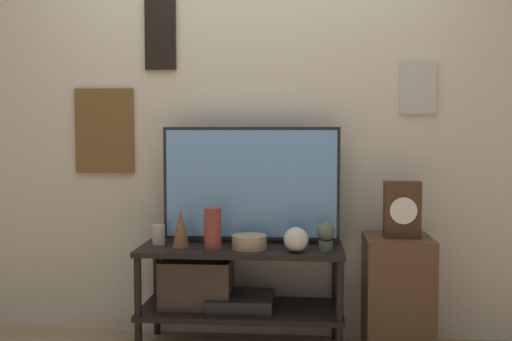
{
  "coord_description": "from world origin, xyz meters",
  "views": [
    {
      "loc": [
        0.35,
        -3.02,
        1.22
      ],
      "look_at": [
        0.08,
        0.27,
        1.01
      ],
      "focal_mm": 42.0,
      "sensor_mm": 36.0,
      "label": 1
    }
  ],
  "objects": [
    {
      "name": "candle_jar",
      "position": [
        -0.47,
        0.28,
        0.64
      ],
      "size": [
        0.07,
        0.07,
        0.11
      ],
      "color": "#C1B29E",
      "rests_on": "media_console"
    },
    {
      "name": "vase_round_glass",
      "position": [
        0.31,
        0.13,
        0.65
      ],
      "size": [
        0.13,
        0.13,
        0.13
      ],
      "color": "beige",
      "rests_on": "media_console"
    },
    {
      "name": "vase_tall_ceramic",
      "position": [
        -0.14,
        0.16,
        0.7
      ],
      "size": [
        0.09,
        0.09,
        0.23
      ],
      "color": "brown",
      "rests_on": "media_console"
    },
    {
      "name": "vase_slim_bronze",
      "position": [
        -0.33,
        0.21,
        0.69
      ],
      "size": [
        0.09,
        0.09,
        0.22
      ],
      "color": "brown",
      "rests_on": "media_console"
    },
    {
      "name": "mantel_clock",
      "position": [
        0.88,
        0.29,
        0.8
      ],
      "size": [
        0.19,
        0.11,
        0.31
      ],
      "color": "#422819",
      "rests_on": "side_table"
    },
    {
      "name": "decorative_bust",
      "position": [
        0.47,
        0.18,
        0.67
      ],
      "size": [
        0.1,
        0.1,
        0.15
      ],
      "color": "#4C5647",
      "rests_on": "media_console"
    },
    {
      "name": "television",
      "position": [
        0.05,
        0.37,
        0.93
      ],
      "size": [
        1.01,
        0.05,
        0.67
      ],
      "color": "black",
      "rests_on": "media_console"
    },
    {
      "name": "wall_back",
      "position": [
        -0.0,
        0.55,
        1.35
      ],
      "size": [
        6.4,
        0.08,
        2.7
      ],
      "color": "beige",
      "rests_on": "ground_plane"
    },
    {
      "name": "media_console",
      "position": [
        -0.1,
        0.27,
        0.37
      ],
      "size": [
        1.13,
        0.46,
        0.58
      ],
      "color": "black",
      "rests_on": "ground_plane"
    },
    {
      "name": "side_table",
      "position": [
        0.87,
        0.31,
        0.32
      ],
      "size": [
        0.36,
        0.38,
        0.64
      ],
      "color": "#513823",
      "rests_on": "ground_plane"
    },
    {
      "name": "vase_wide_bowl",
      "position": [
        0.05,
        0.2,
        0.62
      ],
      "size": [
        0.19,
        0.19,
        0.08
      ],
      "color": "tan",
      "rests_on": "media_console"
    }
  ]
}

